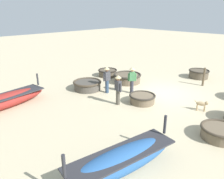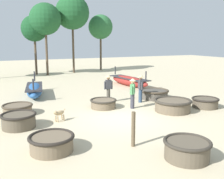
% 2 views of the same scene
% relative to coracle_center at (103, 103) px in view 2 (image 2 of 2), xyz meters
% --- Properties ---
extents(ground_plane, '(80.00, 80.00, 0.00)m').
position_rel_coracle_center_xyz_m(ground_plane, '(-0.02, -2.14, -0.27)').
color(ground_plane, '#C6B793').
extents(coracle_center, '(1.48, 1.48, 0.50)m').
position_rel_coracle_center_xyz_m(coracle_center, '(0.00, 0.00, 0.00)').
color(coracle_center, brown).
rests_on(coracle_center, ground).
extents(coracle_front_left, '(1.56, 1.56, 0.58)m').
position_rel_coracle_center_xyz_m(coracle_front_left, '(-3.85, -4.54, 0.05)').
color(coracle_front_left, brown).
rests_on(coracle_front_left, ground).
extents(coracle_far_right, '(1.97, 1.97, 0.64)m').
position_rel_coracle_center_xyz_m(coracle_far_right, '(3.02, -2.20, 0.08)').
color(coracle_far_right, brown).
rests_on(coracle_far_right, ground).
extents(coracle_far_left, '(1.52, 1.52, 0.51)m').
position_rel_coracle_center_xyz_m(coracle_far_left, '(-4.42, 0.70, 0.01)').
color(coracle_far_left, brown).
rests_on(coracle_far_left, ground).
extents(coracle_weathered, '(1.85, 1.85, 0.59)m').
position_rel_coracle_center_xyz_m(coracle_weathered, '(3.89, 0.78, 0.05)').
color(coracle_weathered, '#4C473F').
rests_on(coracle_weathered, ground).
extents(coracle_upturned, '(1.51, 1.51, 0.63)m').
position_rel_coracle_center_xyz_m(coracle_upturned, '(-0.11, -6.92, 0.07)').
color(coracle_upturned, brown).
rests_on(coracle_upturned, ground).
extents(coracle_tilted, '(1.48, 1.48, 0.54)m').
position_rel_coracle_center_xyz_m(coracle_tilted, '(5.17, -2.31, 0.03)').
color(coracle_tilted, brown).
rests_on(coracle_tilted, ground).
extents(coracle_front_right, '(1.50, 1.50, 0.64)m').
position_rel_coracle_center_xyz_m(coracle_front_right, '(-4.59, -1.51, 0.07)').
color(coracle_front_right, brown).
rests_on(coracle_front_right, ground).
extents(long_boat_white_hull, '(1.70, 4.28, 1.43)m').
position_rel_coracle_center_xyz_m(long_boat_white_hull, '(-2.93, 4.90, 0.14)').
color(long_boat_white_hull, '#285693').
rests_on(long_boat_white_hull, ground).
extents(long_boat_green_hull, '(1.65, 4.70, 1.41)m').
position_rel_coracle_center_xyz_m(long_boat_green_hull, '(4.76, 5.68, 0.13)').
color(long_boat_green_hull, maroon).
rests_on(long_boat_green_hull, ground).
extents(fisherman_with_hat, '(0.53, 0.36, 1.67)m').
position_rel_coracle_center_xyz_m(fisherman_with_hat, '(0.81, 1.12, 0.69)').
color(fisherman_with_hat, '#4C473D').
rests_on(fisherman_with_hat, ground).
extents(fisherman_crouching, '(0.36, 0.52, 1.67)m').
position_rel_coracle_center_xyz_m(fisherman_crouching, '(2.55, 0.28, 0.69)').
color(fisherman_crouching, '#2D425B').
rests_on(fisherman_crouching, ground).
extents(fisherman_hauling, '(0.39, 0.42, 1.67)m').
position_rel_coracle_center_xyz_m(fisherman_hauling, '(1.41, -0.76, 0.69)').
color(fisherman_hauling, '#383842').
rests_on(fisherman_hauling, ground).
extents(dog, '(0.63, 0.41, 0.55)m').
position_rel_coracle_center_xyz_m(dog, '(-2.81, -1.34, 0.10)').
color(dog, tan).
rests_on(dog, ground).
extents(mooring_post_inland, '(0.14, 0.14, 1.26)m').
position_rel_coracle_center_xyz_m(mooring_post_inland, '(-1.15, -5.33, 0.36)').
color(mooring_post_inland, brown).
rests_on(mooring_post_inland, ground).
extents(tree_tall_back, '(2.75, 2.75, 6.27)m').
position_rel_coracle_center_xyz_m(tree_tall_back, '(-0.94, 16.23, 4.59)').
color(tree_tall_back, '#4C3D2D').
rests_on(tree_tall_back, ground).
extents(tree_rightmost, '(3.27, 3.27, 7.45)m').
position_rel_coracle_center_xyz_m(tree_rightmost, '(0.03, 15.11, 5.52)').
color(tree_rightmost, '#4C3D2D').
rests_on(tree_rightmost, ground).
extents(tree_right_mid, '(2.95, 2.95, 6.73)m').
position_rel_coracle_center_xyz_m(tree_right_mid, '(7.10, 17.27, 4.96)').
color(tree_right_mid, '#4C3D2D').
rests_on(tree_right_mid, ground).
extents(tree_left_mid, '(3.76, 3.76, 8.58)m').
position_rel_coracle_center_xyz_m(tree_left_mid, '(3.23, 16.10, 6.40)').
color(tree_left_mid, '#4C3D2D').
rests_on(tree_left_mid, ground).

